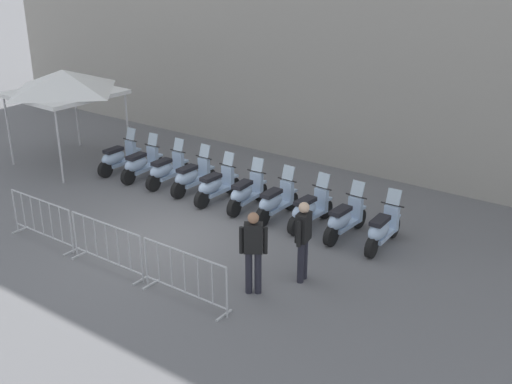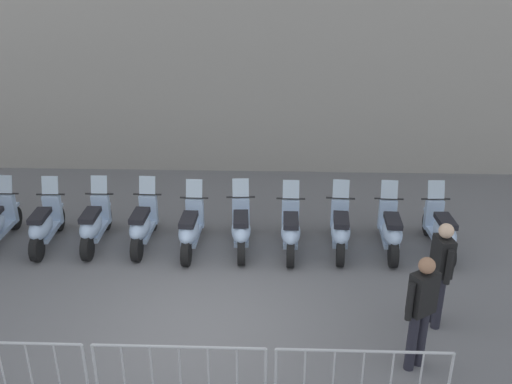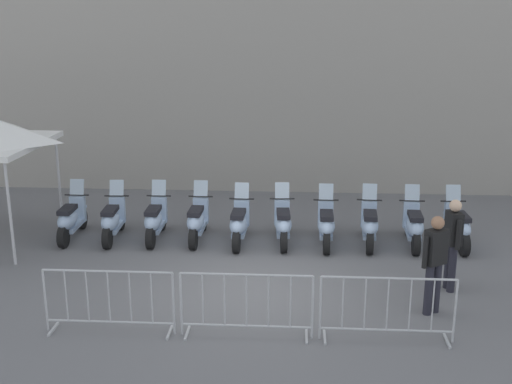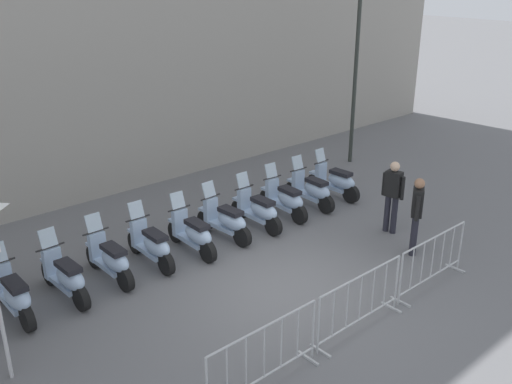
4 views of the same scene
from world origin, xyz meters
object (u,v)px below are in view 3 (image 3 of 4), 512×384
at_px(motorcycle_4, 239,224).
at_px(motorcycle_8, 414,226).
at_px(motorcycle_3, 197,221).
at_px(motorcycle_6, 326,225).
at_px(motorcycle_0, 71,220).
at_px(motorcycle_9, 458,227).
at_px(motorcycle_1, 113,221).
at_px(motorcycle_5, 283,224).
at_px(officer_near_row_end, 453,239).
at_px(motorcycle_7, 369,225).
at_px(officer_mid_plaza, 435,259).
at_px(barrier_segment_1, 246,306).
at_px(barrier_segment_0, 109,302).
at_px(motorcycle_2, 155,221).
at_px(barrier_segment_2, 387,310).

xyz_separation_m(motorcycle_4, motorcycle_8, (3.78, 0.21, 0.00)).
relative_size(motorcycle_3, motorcycle_6, 1.00).
distance_m(motorcycle_0, motorcycle_9, 8.53).
bearing_deg(motorcycle_1, motorcycle_5, 1.93).
bearing_deg(officer_near_row_end, motorcycle_7, 120.36).
bearing_deg(officer_near_row_end, officer_mid_plaza, -115.77).
bearing_deg(motorcycle_7, barrier_segment_1, -117.23).
bearing_deg(barrier_segment_0, motorcycle_6, 51.17).
xyz_separation_m(motorcycle_2, barrier_segment_1, (2.50, -4.21, 0.07)).
bearing_deg(motorcycle_5, motorcycle_8, 2.15).
bearing_deg(motorcycle_6, motorcycle_4, -177.32).
distance_m(motorcycle_2, officer_mid_plaza, 6.37).
bearing_deg(motorcycle_1, officer_near_row_end, -16.10).
xyz_separation_m(motorcycle_3, motorcycle_5, (1.90, -0.00, 0.00)).
relative_size(motorcycle_9, officer_near_row_end, 1.00).
xyz_separation_m(motorcycle_0, motorcycle_3, (2.84, 0.15, 0.00)).
height_order(motorcycle_1, motorcycle_9, same).
xyz_separation_m(motorcycle_6, barrier_segment_2, (0.90, -4.16, 0.07)).
relative_size(motorcycle_4, motorcycle_7, 1.00).
distance_m(motorcycle_2, barrier_segment_0, 4.29).
bearing_deg(motorcycle_2, officer_near_row_end, -19.25).
relative_size(barrier_segment_2, officer_near_row_end, 1.21).
xyz_separation_m(motorcycle_3, motorcycle_9, (5.68, 0.16, 0.00)).
bearing_deg(officer_mid_plaza, officer_near_row_end, 64.23).
height_order(motorcycle_0, motorcycle_3, same).
height_order(motorcycle_5, motorcycle_8, same).
distance_m(motorcycle_1, officer_mid_plaza, 7.17).
xyz_separation_m(motorcycle_5, motorcycle_7, (1.88, 0.08, 0.00)).
distance_m(motorcycle_0, motorcycle_2, 1.90).
distance_m(motorcycle_7, motorcycle_8, 0.95).
xyz_separation_m(motorcycle_8, officer_mid_plaza, (-0.13, -3.24, 0.53)).
distance_m(motorcycle_9, officer_near_row_end, 2.44).
relative_size(motorcycle_6, officer_near_row_end, 1.00).
bearing_deg(motorcycle_9, motorcycle_5, -177.53).
xyz_separation_m(motorcycle_9, barrier_segment_2, (-1.95, -4.34, 0.07)).
xyz_separation_m(motorcycle_3, barrier_segment_0, (-0.62, -4.32, 0.07)).
bearing_deg(motorcycle_8, motorcycle_9, 3.41).
bearing_deg(motorcycle_5, barrier_segment_1, -94.60).
xyz_separation_m(barrier_segment_1, officer_mid_plaza, (3.04, 1.10, 0.46)).
bearing_deg(barrier_segment_2, motorcycle_2, 138.53).
xyz_separation_m(motorcycle_0, officer_mid_plaza, (7.43, -2.99, 0.53)).
relative_size(motorcycle_5, officer_near_row_end, 1.00).
bearing_deg(barrier_segment_0, motorcycle_5, 59.71).
relative_size(motorcycle_2, motorcycle_4, 1.00).
bearing_deg(motorcycle_2, motorcycle_6, 0.33).
bearing_deg(barrier_segment_2, motorcycle_9, 65.83).
bearing_deg(motorcycle_2, motorcycle_8, 1.42).
distance_m(motorcycle_6, barrier_segment_0, 5.52).
bearing_deg(motorcycle_3, motorcycle_9, 1.61).
bearing_deg(motorcycle_8, motorcycle_5, -177.85).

